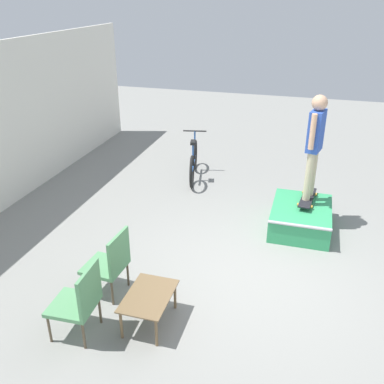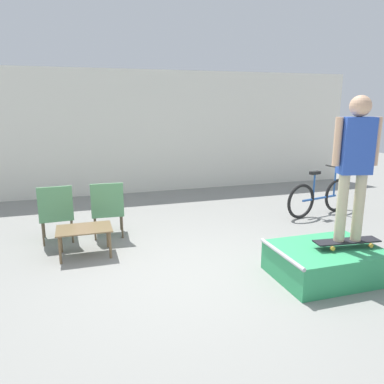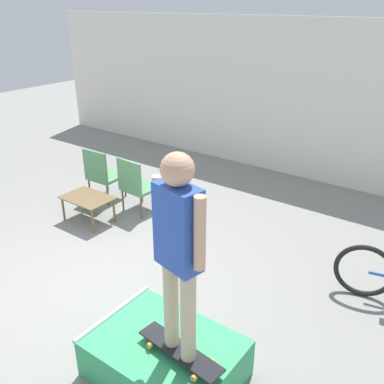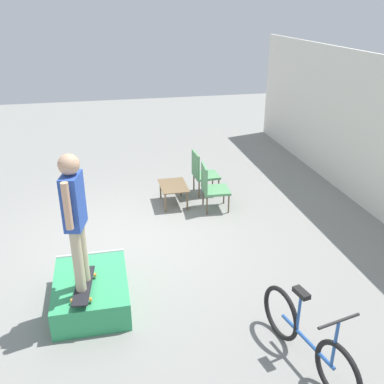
{
  "view_description": "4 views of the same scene",
  "coord_description": "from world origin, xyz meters",
  "px_view_note": "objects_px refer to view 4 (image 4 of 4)",
  "views": [
    {
      "loc": [
        -5.16,
        -0.61,
        3.8
      ],
      "look_at": [
        0.54,
        1.06,
        0.99
      ],
      "focal_mm": 40.0,
      "sensor_mm": 36.0,
      "label": 1
    },
    {
      "loc": [
        -1.33,
        -4.37,
        2.2
      ],
      "look_at": [
        0.25,
        0.72,
        0.94
      ],
      "focal_mm": 35.0,
      "sensor_mm": 36.0,
      "label": 2
    },
    {
      "loc": [
        3.63,
        -2.87,
        3.27
      ],
      "look_at": [
        0.74,
        1.09,
        1.05
      ],
      "focal_mm": 40.0,
      "sensor_mm": 36.0,
      "label": 3
    },
    {
      "loc": [
        6.69,
        -0.24,
        3.89
      ],
      "look_at": [
        0.54,
        1.07,
        1.08
      ],
      "focal_mm": 40.0,
      "sensor_mm": 36.0,
      "label": 4
    }
  ],
  "objects_px": {
    "skateboard_on_ramp": "(84,285)",
    "patio_chair_right": "(211,186)",
    "person_skater": "(75,212)",
    "bicycle": "(307,339)",
    "patio_chair_left": "(202,171)",
    "skate_ramp_box": "(92,291)",
    "coffee_table": "(173,188)"
  },
  "relations": [
    {
      "from": "person_skater",
      "to": "bicycle",
      "type": "distance_m",
      "value": 3.1
    },
    {
      "from": "skate_ramp_box",
      "to": "patio_chair_left",
      "type": "relative_size",
      "value": 1.43
    },
    {
      "from": "skateboard_on_ramp",
      "to": "patio_chair_left",
      "type": "distance_m",
      "value": 4.35
    },
    {
      "from": "patio_chair_left",
      "to": "patio_chair_right",
      "type": "xyz_separation_m",
      "value": [
        0.81,
        0.0,
        0.0
      ]
    },
    {
      "from": "skateboard_on_ramp",
      "to": "patio_chair_right",
      "type": "xyz_separation_m",
      "value": [
        -2.79,
        2.44,
        0.03
      ]
    },
    {
      "from": "person_skater",
      "to": "patio_chair_left",
      "type": "bearing_deg",
      "value": 158.55
    },
    {
      "from": "skateboard_on_ramp",
      "to": "patio_chair_right",
      "type": "height_order",
      "value": "patio_chair_right"
    },
    {
      "from": "skate_ramp_box",
      "to": "person_skater",
      "type": "distance_m",
      "value": 1.39
    },
    {
      "from": "skateboard_on_ramp",
      "to": "bicycle",
      "type": "xyz_separation_m",
      "value": [
        1.4,
        2.49,
        -0.12
      ]
    },
    {
      "from": "patio_chair_left",
      "to": "patio_chair_right",
      "type": "bearing_deg",
      "value": 177.44
    },
    {
      "from": "skate_ramp_box",
      "to": "skateboard_on_ramp",
      "type": "height_order",
      "value": "skateboard_on_ramp"
    },
    {
      "from": "coffee_table",
      "to": "bicycle",
      "type": "xyz_separation_m",
      "value": [
        4.59,
        0.75,
        0.0
      ]
    },
    {
      "from": "skateboard_on_ramp",
      "to": "patio_chair_left",
      "type": "bearing_deg",
      "value": 152.07
    },
    {
      "from": "skateboard_on_ramp",
      "to": "coffee_table",
      "type": "xyz_separation_m",
      "value": [
        -3.19,
        1.74,
        -0.12
      ]
    },
    {
      "from": "skateboard_on_ramp",
      "to": "patio_chair_left",
      "type": "relative_size",
      "value": 0.92
    },
    {
      "from": "skateboard_on_ramp",
      "to": "patio_chair_right",
      "type": "distance_m",
      "value": 3.7
    },
    {
      "from": "patio_chair_right",
      "to": "bicycle",
      "type": "height_order",
      "value": "bicycle"
    },
    {
      "from": "patio_chair_right",
      "to": "bicycle",
      "type": "distance_m",
      "value": 4.19
    },
    {
      "from": "skateboard_on_ramp",
      "to": "coffee_table",
      "type": "distance_m",
      "value": 3.64
    },
    {
      "from": "patio_chair_left",
      "to": "patio_chair_right",
      "type": "height_order",
      "value": "same"
    },
    {
      "from": "bicycle",
      "to": "patio_chair_left",
      "type": "bearing_deg",
      "value": 168.41
    },
    {
      "from": "person_skater",
      "to": "bicycle",
      "type": "height_order",
      "value": "person_skater"
    },
    {
      "from": "skateboard_on_ramp",
      "to": "person_skater",
      "type": "distance_m",
      "value": 1.08
    },
    {
      "from": "skate_ramp_box",
      "to": "patio_chair_right",
      "type": "distance_m",
      "value": 3.49
    },
    {
      "from": "patio_chair_right",
      "to": "bicycle",
      "type": "relative_size",
      "value": 0.56
    },
    {
      "from": "bicycle",
      "to": "coffee_table",
      "type": "bearing_deg",
      "value": 177.11
    },
    {
      "from": "patio_chair_left",
      "to": "bicycle",
      "type": "xyz_separation_m",
      "value": [
        4.99,
        0.05,
        -0.15
      ]
    },
    {
      "from": "skate_ramp_box",
      "to": "person_skater",
      "type": "height_order",
      "value": "person_skater"
    },
    {
      "from": "person_skater",
      "to": "skate_ramp_box",
      "type": "bearing_deg",
      "value": 175.66
    },
    {
      "from": "skate_ramp_box",
      "to": "patio_chair_left",
      "type": "height_order",
      "value": "patio_chair_left"
    },
    {
      "from": "skateboard_on_ramp",
      "to": "patio_chair_left",
      "type": "height_order",
      "value": "patio_chair_left"
    },
    {
      "from": "skate_ramp_box",
      "to": "skateboard_on_ramp",
      "type": "bearing_deg",
      "value": -17.07
    }
  ]
}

